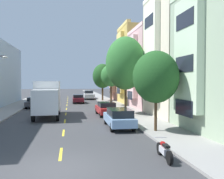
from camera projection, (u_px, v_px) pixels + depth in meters
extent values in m
plane|color=#38383A|center=(67.00, 103.00, 39.47)|extent=(160.00, 160.00, 0.00)
cube|color=gray|center=(19.00, 105.00, 36.27)|extent=(3.20, 120.00, 0.14)
cube|color=gray|center=(112.00, 103.00, 38.73)|extent=(3.20, 120.00, 0.14)
cube|color=yellow|center=(61.00, 154.00, 11.91)|extent=(0.14, 2.20, 0.01)
cube|color=yellow|center=(63.00, 133.00, 16.83)|extent=(0.14, 2.20, 0.01)
cube|color=yellow|center=(65.00, 121.00, 21.75)|extent=(0.14, 2.20, 0.01)
cube|color=yellow|center=(66.00, 114.00, 26.67)|extent=(0.14, 2.20, 0.01)
cube|color=yellow|center=(66.00, 109.00, 31.59)|extent=(0.14, 2.20, 0.01)
cube|color=yellow|center=(67.00, 105.00, 36.52)|extent=(0.14, 2.20, 0.01)
cube|color=yellow|center=(67.00, 102.00, 41.44)|extent=(0.14, 2.20, 0.01)
cube|color=yellow|center=(68.00, 100.00, 46.36)|extent=(0.14, 2.20, 0.01)
cube|color=yellow|center=(68.00, 98.00, 51.28)|extent=(0.14, 2.20, 0.01)
cube|color=yellow|center=(68.00, 97.00, 56.20)|extent=(0.14, 2.20, 0.01)
cube|color=beige|center=(188.00, 55.00, 16.33)|extent=(0.55, 3.28, 7.79)
cube|color=#1E232D|center=(183.00, 108.00, 16.39)|extent=(0.04, 2.49, 1.10)
cube|color=#1E232D|center=(184.00, 64.00, 16.30)|extent=(0.04, 2.49, 1.10)
cube|color=#1E232D|center=(184.00, 20.00, 16.20)|extent=(0.04, 2.49, 1.10)
cube|color=beige|center=(207.00, 57.00, 24.71)|extent=(11.50, 7.28, 12.19)
cube|color=white|center=(151.00, 51.00, 23.65)|extent=(0.55, 3.28, 9.51)
cube|color=#1E232D|center=(148.00, 96.00, 23.74)|extent=(0.04, 2.49, 1.10)
cube|color=#1E232D|center=(149.00, 59.00, 23.63)|extent=(0.04, 2.49, 1.10)
cube|color=#1E232D|center=(149.00, 21.00, 23.51)|extent=(0.04, 2.49, 1.10)
cube|color=#CC9E9E|center=(182.00, 71.00, 32.27)|extent=(13.35, 7.28, 10.13)
cube|color=#FECACA|center=(136.00, 30.00, 30.98)|extent=(0.60, 7.28, 0.44)
cube|color=#FECACA|center=(132.00, 67.00, 31.05)|extent=(0.55, 3.28, 7.90)
cube|color=#1E232D|center=(130.00, 95.00, 31.12)|extent=(0.04, 2.49, 1.10)
cube|color=#1E232D|center=(130.00, 72.00, 31.02)|extent=(0.04, 2.49, 1.10)
cube|color=#1E232D|center=(130.00, 48.00, 30.92)|extent=(0.04, 2.49, 1.10)
cube|color=tan|center=(160.00, 66.00, 39.55)|extent=(12.76, 7.28, 12.24)
cube|color=#F9D572|center=(123.00, 26.00, 38.28)|extent=(0.60, 7.28, 0.44)
cube|color=#F9D572|center=(120.00, 63.00, 38.38)|extent=(0.55, 3.28, 9.55)
cube|color=#1E232D|center=(118.00, 90.00, 38.47)|extent=(0.04, 2.49, 1.10)
cube|color=#1E232D|center=(118.00, 67.00, 38.35)|extent=(0.04, 2.49, 1.10)
cube|color=#1E232D|center=(118.00, 44.00, 38.23)|extent=(0.04, 2.49, 1.10)
cube|color=#B27560|center=(143.00, 73.00, 46.85)|extent=(11.76, 7.28, 10.39)
cube|color=#E19B83|center=(115.00, 45.00, 45.70)|extent=(0.60, 7.28, 0.44)
cube|color=#E19B83|center=(112.00, 71.00, 45.78)|extent=(0.55, 3.28, 8.10)
cube|color=#1E232D|center=(111.00, 91.00, 45.85)|extent=(0.04, 2.49, 1.10)
cube|color=#1E232D|center=(111.00, 74.00, 45.74)|extent=(0.04, 2.49, 1.10)
cube|color=#1E232D|center=(111.00, 58.00, 45.64)|extent=(0.04, 2.49, 1.10)
cylinder|color=#47331E|center=(156.00, 114.00, 16.84)|extent=(0.20, 0.20, 2.41)
ellipsoid|color=#1E4C1E|center=(156.00, 77.00, 16.75)|extent=(3.23, 3.23, 3.67)
cylinder|color=#47331E|center=(125.00, 98.00, 25.96)|extent=(0.25, 0.25, 3.30)
ellipsoid|color=#2D6B2D|center=(126.00, 63.00, 25.83)|extent=(4.29, 4.29, 5.73)
cylinder|color=#47331E|center=(111.00, 94.00, 35.10)|extent=(0.28, 0.28, 3.15)
ellipsoid|color=#2D6B2D|center=(111.00, 75.00, 35.01)|extent=(2.98, 2.98, 3.24)
cylinder|color=#47331E|center=(103.00, 93.00, 44.24)|extent=(0.32, 0.32, 2.83)
ellipsoid|color=#1E4C1E|center=(103.00, 76.00, 44.14)|extent=(3.64, 3.64, 4.47)
ellipsoid|color=silver|center=(5.00, 57.00, 20.67)|extent=(0.44, 0.28, 0.20)
cube|color=white|center=(48.00, 95.00, 25.50)|extent=(2.53, 5.78, 2.99)
cube|color=white|center=(45.00, 102.00, 21.58)|extent=(2.35, 1.95, 2.20)
cube|color=black|center=(44.00, 97.00, 20.68)|extent=(2.02, 0.13, 0.97)
cube|color=black|center=(50.00, 108.00, 28.29)|extent=(2.40, 0.22, 0.24)
cylinder|color=black|center=(33.00, 117.00, 21.37)|extent=(0.30, 0.97, 0.96)
cylinder|color=black|center=(57.00, 116.00, 21.78)|extent=(0.30, 0.97, 0.96)
cylinder|color=black|center=(40.00, 109.00, 26.98)|extent=(0.30, 0.97, 0.96)
cylinder|color=black|center=(59.00, 109.00, 27.40)|extent=(0.30, 0.97, 0.96)
cylinder|color=black|center=(39.00, 110.00, 25.90)|extent=(0.30, 0.97, 0.96)
cylinder|color=black|center=(59.00, 110.00, 26.32)|extent=(0.30, 0.97, 0.96)
cube|color=#B2B5BA|center=(50.00, 94.00, 56.44)|extent=(1.85, 4.52, 0.60)
cube|color=black|center=(50.00, 92.00, 56.64)|extent=(1.61, 2.18, 0.50)
cylinder|color=black|center=(46.00, 96.00, 54.80)|extent=(0.23, 0.66, 0.66)
cylinder|color=black|center=(53.00, 96.00, 55.09)|extent=(0.23, 0.66, 0.66)
cylinder|color=black|center=(47.00, 95.00, 57.81)|extent=(0.23, 0.66, 0.66)
cylinder|color=black|center=(53.00, 95.00, 58.10)|extent=(0.23, 0.66, 0.66)
cube|color=#AD1E1E|center=(106.00, 110.00, 25.46)|extent=(1.93, 4.55, 0.60)
cube|color=black|center=(107.00, 105.00, 25.23)|extent=(1.65, 2.21, 0.50)
cylinder|color=black|center=(111.00, 110.00, 27.13)|extent=(0.24, 0.67, 0.66)
cylinder|color=black|center=(97.00, 111.00, 26.81)|extent=(0.24, 0.67, 0.66)
cylinder|color=black|center=(117.00, 114.00, 24.14)|extent=(0.24, 0.67, 0.66)
cylinder|color=black|center=(101.00, 114.00, 23.82)|extent=(0.24, 0.67, 0.66)
cube|color=#333338|center=(34.00, 103.00, 33.20)|extent=(1.83, 4.51, 0.60)
cube|color=black|center=(34.00, 99.00, 33.40)|extent=(1.60, 2.17, 0.50)
cylinder|color=black|center=(26.00, 106.00, 31.56)|extent=(0.23, 0.66, 0.66)
cylinder|color=black|center=(38.00, 106.00, 31.85)|extent=(0.23, 0.66, 0.66)
cylinder|color=black|center=(30.00, 104.00, 34.57)|extent=(0.23, 0.66, 0.66)
cylinder|color=black|center=(41.00, 104.00, 34.86)|extent=(0.23, 0.66, 0.66)
cube|color=silver|center=(89.00, 96.00, 49.10)|extent=(2.14, 5.35, 0.80)
cube|color=black|center=(89.00, 92.00, 50.23)|extent=(1.80, 1.64, 0.60)
cylinder|color=black|center=(93.00, 97.00, 51.03)|extent=(0.24, 0.67, 0.66)
cylinder|color=black|center=(84.00, 97.00, 50.77)|extent=(0.24, 0.67, 0.66)
cylinder|color=black|center=(94.00, 98.00, 47.47)|extent=(0.24, 0.67, 0.66)
cylinder|color=black|center=(85.00, 98.00, 47.21)|extent=(0.24, 0.67, 0.66)
cube|color=#7A9EC6|center=(119.00, 119.00, 18.78)|extent=(1.86, 4.72, 0.62)
cube|color=black|center=(120.00, 112.00, 18.39)|extent=(1.63, 2.83, 0.55)
cylinder|color=black|center=(124.00, 120.00, 20.49)|extent=(0.23, 0.66, 0.66)
cylinder|color=black|center=(106.00, 120.00, 20.23)|extent=(0.23, 0.66, 0.66)
cylinder|color=black|center=(134.00, 127.00, 17.34)|extent=(0.23, 0.66, 0.66)
cylinder|color=black|center=(112.00, 127.00, 17.08)|extent=(0.23, 0.66, 0.66)
cube|color=#194C28|center=(42.00, 99.00, 41.73)|extent=(1.91, 4.73, 0.62)
cube|color=black|center=(43.00, 95.00, 42.08)|extent=(1.65, 2.85, 0.55)
cylinder|color=black|center=(37.00, 101.00, 40.02)|extent=(0.23, 0.66, 0.66)
cylinder|color=black|center=(46.00, 101.00, 40.32)|extent=(0.23, 0.66, 0.66)
cylinder|color=black|center=(39.00, 100.00, 43.15)|extent=(0.23, 0.66, 0.66)
cylinder|color=black|center=(48.00, 100.00, 43.46)|extent=(0.23, 0.66, 0.66)
cube|color=maroon|center=(78.00, 99.00, 40.27)|extent=(1.80, 4.50, 0.60)
cube|color=black|center=(78.00, 96.00, 40.03)|extent=(1.58, 2.16, 0.50)
cylinder|color=black|center=(82.00, 100.00, 41.92)|extent=(0.22, 0.66, 0.66)
cylinder|color=black|center=(73.00, 100.00, 41.65)|extent=(0.22, 0.66, 0.66)
cylinder|color=black|center=(83.00, 102.00, 38.91)|extent=(0.22, 0.66, 0.66)
cylinder|color=black|center=(73.00, 102.00, 38.63)|extent=(0.22, 0.66, 0.66)
cylinder|color=black|center=(160.00, 149.00, 11.78)|extent=(0.19, 0.61, 0.60)
cylinder|color=black|center=(170.00, 158.00, 10.34)|extent=(0.19, 0.61, 0.60)
cube|color=silver|center=(164.00, 150.00, 11.06)|extent=(0.34, 0.83, 0.28)
ellipsoid|color=maroon|center=(163.00, 144.00, 11.22)|extent=(0.24, 0.48, 0.22)
cube|color=black|center=(166.00, 146.00, 10.79)|extent=(0.26, 0.54, 0.10)
cylinder|color=silver|center=(160.00, 137.00, 11.65)|extent=(0.62, 0.08, 0.03)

